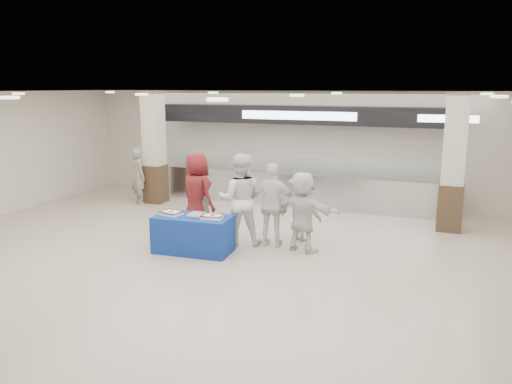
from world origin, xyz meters
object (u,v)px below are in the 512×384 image
at_px(civilian_white, 303,212).
at_px(soldier_bg, 139,176).
at_px(display_table, 193,234).
at_px(sheet_cake_right, 212,216).
at_px(chef_tall, 240,199).
at_px(cupcake_tray, 196,215).
at_px(sheet_cake_left, 171,213).
at_px(chef_short, 273,205).
at_px(civilian_maroon, 197,194).
at_px(soldier_b, 301,207).
at_px(soldier_a, 201,198).

distance_m(civilian_white, soldier_bg, 6.03).
xyz_separation_m(display_table, sheet_cake_right, (0.44, -0.00, 0.42)).
bearing_deg(chef_tall, sheet_cake_right, 56.57).
bearing_deg(cupcake_tray, sheet_cake_left, -170.06).
distance_m(chef_tall, chef_short, 0.71).
bearing_deg(civilian_maroon, soldier_b, -146.23).
xyz_separation_m(civilian_maroon, civilian_white, (2.56, -0.27, -0.12)).
bearing_deg(chef_tall, civilian_white, 161.35).
distance_m(cupcake_tray, civilian_white, 2.16).
bearing_deg(sheet_cake_left, chef_short, 29.14).
distance_m(civilian_maroon, soldier_a, 0.15).
relative_size(cupcake_tray, soldier_b, 0.25).
relative_size(civilian_maroon, chef_short, 1.06).
xyz_separation_m(chef_short, civilian_white, (0.69, -0.11, -0.07)).
distance_m(soldier_a, civilian_white, 2.53).
relative_size(civilian_maroon, chef_tall, 0.97).
distance_m(soldier_a, soldier_b, 2.28).
distance_m(sheet_cake_right, soldier_b, 2.07).
bearing_deg(cupcake_tray, soldier_b, 41.04).
height_order(sheet_cake_right, chef_short, chef_short).
bearing_deg(civilian_maroon, chef_tall, -169.81).
xyz_separation_m(sheet_cake_right, chef_tall, (0.23, 0.86, 0.18)).
height_order(cupcake_tray, soldier_b, soldier_b).
height_order(civilian_maroon, soldier_bg, civilian_maroon).
relative_size(sheet_cake_right, chef_short, 0.25).
distance_m(civilian_maroon, soldier_b, 2.35).
height_order(soldier_a, chef_tall, chef_tall).
distance_m(display_table, civilian_white, 2.28).
bearing_deg(cupcake_tray, civilian_white, 22.43).
bearing_deg(soldier_a, civilian_maroon, 78.19).
distance_m(display_table, chef_short, 1.75).
distance_m(sheet_cake_left, soldier_bg, 4.46).
xyz_separation_m(display_table, civilian_maroon, (-0.50, 1.14, 0.57)).
distance_m(display_table, soldier_bg, 4.78).
height_order(civilian_maroon, civilian_white, civilian_maroon).
xyz_separation_m(soldier_a, chef_tall, (1.12, -0.35, 0.15)).
xyz_separation_m(civilian_maroon, soldier_b, (2.30, 0.42, -0.19)).
bearing_deg(display_table, soldier_bg, 133.21).
distance_m(soldier_b, civilian_white, 0.74).
relative_size(display_table, sheet_cake_left, 3.27).
height_order(sheet_cake_right, civilian_white, civilian_white).
bearing_deg(soldier_a, soldier_bg, -11.88).
bearing_deg(sheet_cake_left, soldier_b, 35.38).
bearing_deg(soldier_b, display_table, 54.06).
xyz_separation_m(civilian_maroon, soldier_bg, (-2.99, 2.10, -0.13)).
relative_size(sheet_cake_left, civilian_maroon, 0.25).
xyz_separation_m(cupcake_tray, chef_short, (1.31, 0.93, 0.11)).
bearing_deg(sheet_cake_left, chef_tall, 38.77).
distance_m(display_table, sheet_cake_right, 0.61).
distance_m(display_table, cupcake_tray, 0.41).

